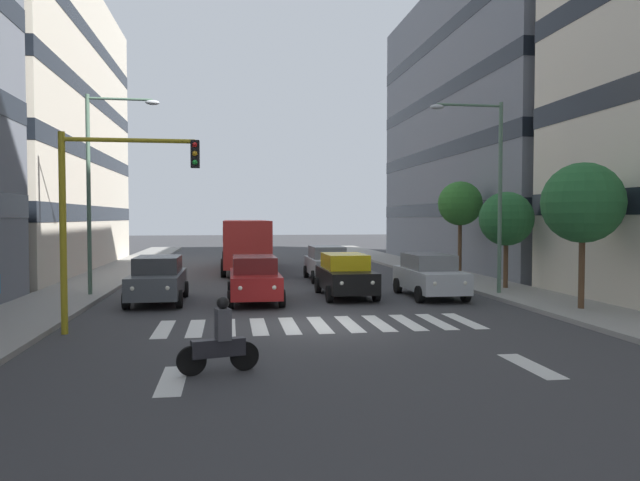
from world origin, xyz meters
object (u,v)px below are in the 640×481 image
object	(u,v)px
car_2	(255,279)
street_lamp_right	(100,174)
car_3	(158,279)
bus_behind_traffic	(245,240)
street_tree_1	(506,219)
car_1	(345,275)
street_lamp_left	(489,177)
car_0	(429,275)
street_tree_2	(460,204)
car_row2_0	(327,263)
traffic_light_gantry	(102,200)
motorcycle_with_rider	(220,342)
street_tree_0	(583,203)

from	to	relation	value
car_2	street_lamp_right	distance (m)	7.49
car_3	bus_behind_traffic	world-z (taller)	bus_behind_traffic
car_2	street_tree_1	size ratio (longest dim) A/B	1.07
car_1	street_lamp_left	xyz separation A→B (m)	(-5.67, 0.84, 3.90)
car_1	street_lamp_right	size ratio (longest dim) A/B	0.57
car_1	car_3	xyz separation A→B (m)	(7.24, 0.52, 0.00)
car_0	street_tree_2	size ratio (longest dim) A/B	0.91
car_0	car_row2_0	size ratio (longest dim) A/B	1.00
car_2	car_row2_0	size ratio (longest dim) A/B	1.00
car_2	traffic_light_gantry	xyz separation A→B (m)	(4.35, 5.38, 2.77)
street_tree_1	car_2	bearing A→B (deg)	8.71
car_1	car_row2_0	world-z (taller)	same
motorcycle_with_rider	street_lamp_right	world-z (taller)	street_lamp_right
car_row2_0	street_tree_2	xyz separation A→B (m)	(-6.88, 0.41, 3.00)
motorcycle_with_rider	street_lamp_left	size ratio (longest dim) A/B	0.22
street_tree_0	street_tree_1	world-z (taller)	street_tree_0
car_1	car_2	world-z (taller)	same
car_1	traffic_light_gantry	world-z (taller)	traffic_light_gantry
car_0	street_tree_1	bearing A→B (deg)	-161.02
car_1	motorcycle_with_rider	distance (m)	12.03
car_0	street_tree_2	distance (m)	8.15
car_row2_0	street_lamp_right	size ratio (longest dim) A/B	0.57
street_lamp_left	street_tree_2	xyz separation A→B (m)	(-1.52, -6.74, -0.90)
car_2	street_lamp_right	world-z (taller)	street_lamp_right
car_0	car_1	bearing A→B (deg)	-10.45
car_1	street_tree_0	bearing A→B (deg)	143.98
car_2	car_3	size ratio (longest dim) A/B	1.00
car_row2_0	street_tree_1	distance (m)	9.14
bus_behind_traffic	street_tree_0	world-z (taller)	street_tree_0
traffic_light_gantry	street_tree_0	size ratio (longest dim) A/B	1.13
bus_behind_traffic	street_tree_2	xyz separation A→B (m)	(-10.85, 6.24, 2.02)
car_0	traffic_light_gantry	bearing A→B (deg)	26.77
street_lamp_right	street_tree_2	bearing A→B (deg)	-164.38
bus_behind_traffic	street_tree_0	distance (m)	20.36
street_lamp_left	street_tree_0	xyz separation A→B (m)	(-1.35, 4.26, -1.12)
car_1	car_3	world-z (taller)	same
car_3	street_lamp_left	xyz separation A→B (m)	(-12.92, 0.32, 3.90)
car_0	car_1	distance (m)	3.35
street_lamp_right	car_2	bearing A→B (deg)	160.34
bus_behind_traffic	street_tree_1	world-z (taller)	street_tree_1
car_0	car_row2_0	bearing A→B (deg)	-66.64
motorcycle_with_rider	traffic_light_gantry	bearing A→B (deg)	-55.69
car_1	bus_behind_traffic	bearing A→B (deg)	-73.21
car_1	street_lamp_left	distance (m)	6.93
car_0	traffic_light_gantry	xyz separation A→B (m)	(11.31, 5.71, 2.77)
car_row2_0	street_lamp_left	bearing A→B (deg)	126.86
car_3	motorcycle_with_rider	size ratio (longest dim) A/B	2.66
car_1	motorcycle_with_rider	bearing A→B (deg)	66.53
street_lamp_left	street_tree_1	bearing A→B (deg)	-134.06
car_1	traffic_light_gantry	xyz separation A→B (m)	(8.01, 6.31, 2.77)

